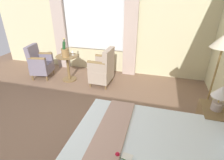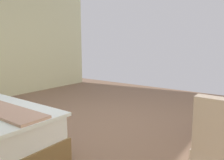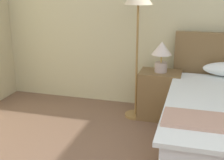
{
  "view_description": "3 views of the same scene",
  "coord_description": "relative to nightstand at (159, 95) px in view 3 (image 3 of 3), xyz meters",
  "views": [
    {
      "loc": [
        1.59,
        1.83,
        2.12
      ],
      "look_at": [
        -0.98,
        1.12,
        0.8
      ],
      "focal_mm": 28.0,
      "sensor_mm": 36.0,
      "label": 1
    },
    {
      "loc": [
        -2.47,
        2.65,
        1.39
      ],
      "look_at": [
        -1.02,
        0.67,
        0.99
      ],
      "focal_mm": 35.0,
      "sensor_mm": 36.0,
      "label": 2
    },
    {
      "loc": [
        -0.38,
        -1.05,
        1.72
      ],
      "look_at": [
        -1.01,
        1.19,
        0.97
      ],
      "focal_mm": 50.0,
      "sensor_mm": 36.0,
      "label": 3
    }
  ],
  "objects": [
    {
      "name": "bedside_lamp",
      "position": [
        -0.0,
        0.0,
        0.56
      ],
      "size": [
        0.25,
        0.25,
        0.39
      ],
      "color": "#B9A8A2",
      "rests_on": "nightstand"
    },
    {
      "name": "floor_lamp_brass",
      "position": [
        -0.3,
        -0.05,
        1.08
      ],
      "size": [
        0.34,
        0.34,
        1.65
      ],
      "color": "#9E7A42",
      "rests_on": "ground"
    },
    {
      "name": "nightstand",
      "position": [
        0.0,
        0.0,
        0.0
      ],
      "size": [
        0.54,
        0.37,
        0.62
      ],
      "color": "brown",
      "rests_on": "ground"
    }
  ]
}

